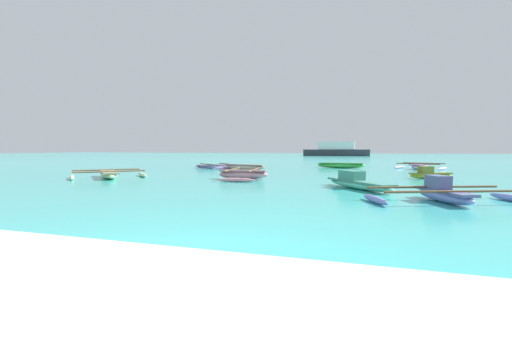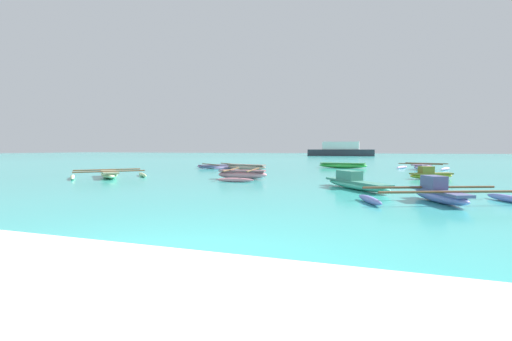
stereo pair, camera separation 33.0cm
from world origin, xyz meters
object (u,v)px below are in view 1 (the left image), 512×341
moored_boat_0 (109,174)px  moored_boat_5 (243,174)px  moored_boat_4 (245,167)px  moored_boat_6 (430,174)px  distant_ferry (336,150)px  moored_boat_3 (219,166)px  moored_boat_8 (420,166)px  moored_boat_1 (443,193)px  moored_boat_2 (341,165)px  moored_boat_7 (357,183)px

moored_boat_0 → moored_boat_5: moored_boat_5 is taller
moored_boat_4 → moored_boat_6: (11.37, -3.93, -0.00)m
moored_boat_4 → distant_ferry: size_ratio=0.24×
moored_boat_3 → moored_boat_8: moored_boat_8 is taller
moored_boat_1 → moored_boat_4: moored_boat_1 is taller
moored_boat_6 → moored_boat_2: bearing=93.4°
moored_boat_1 → moored_boat_0: bearing=-126.2°
moored_boat_1 → moored_boat_5: 9.49m
moored_boat_2 → moored_boat_5: 12.43m
moored_boat_4 → moored_boat_5: (2.37, -7.08, 0.01)m
moored_boat_2 → distant_ferry: 48.92m
moored_boat_1 → moored_boat_4: bearing=-161.8°
moored_boat_2 → distant_ferry: (-3.87, 48.76, 1.02)m
moored_boat_2 → moored_boat_4: bearing=-137.6°
moored_boat_7 → moored_boat_8: moored_boat_7 is taller
moored_boat_2 → moored_boat_4: 7.94m
moored_boat_0 → distant_ferry: distant_ferry is taller
moored_boat_8 → moored_boat_5: bearing=164.4°
moored_boat_6 → moored_boat_7: 6.71m
moored_boat_2 → moored_boat_8: size_ratio=0.98×
moored_boat_3 → moored_boat_4: 3.13m
moored_boat_0 → moored_boat_7: size_ratio=1.22×
moored_boat_2 → moored_boat_4: size_ratio=1.13×
moored_boat_2 → moored_boat_6: 9.92m
moored_boat_4 → moored_boat_8: 13.27m
moored_boat_5 → moored_boat_2: bearing=63.8°
moored_boat_7 → moored_boat_5: bearing=-151.2°
moored_boat_5 → moored_boat_8: (9.89, 12.16, -0.03)m
moored_boat_0 → distant_ferry: (7.22, 61.86, 1.06)m
moored_boat_1 → moored_boat_4: 16.04m
moored_boat_1 → moored_boat_3: (-13.02, 13.85, -0.08)m
moored_boat_2 → moored_boat_7: 14.41m
moored_boat_8 → moored_boat_6: bearing=-162.1°
moored_boat_0 → moored_boat_3: 10.17m
moored_boat_6 → moored_boat_8: size_ratio=0.59×
moored_boat_0 → moored_boat_1: moored_boat_1 is taller
moored_boat_1 → moored_boat_8: bearing=151.8°
distant_ferry → moored_boat_4: bearing=-92.7°
moored_boat_1 → distant_ferry: distant_ferry is taller
moored_boat_0 → moored_boat_8: bearing=83.2°
moored_boat_4 → moored_boat_7: moored_boat_7 is taller
moored_boat_1 → moored_boat_5: bearing=-145.1°
moored_boat_8 → distant_ferry: size_ratio=0.28×
moored_boat_4 → distant_ferry: 53.50m
moored_boat_0 → moored_boat_5: size_ratio=1.23×
moored_boat_2 → moored_boat_5: moored_boat_5 is taller
moored_boat_2 → moored_boat_1: bearing=-70.7°
moored_boat_1 → moored_boat_6: (1.07, 8.37, -0.02)m
moored_boat_2 → moored_boat_0: bearing=-123.8°
moored_boat_1 → moored_boat_7: bearing=-159.4°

